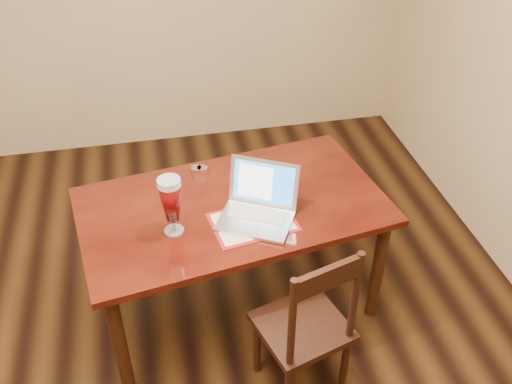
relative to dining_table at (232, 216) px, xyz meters
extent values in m
cube|color=#51160A|center=(0.01, 0.01, 0.06)|extent=(1.71, 1.13, 0.04)
cylinder|color=black|center=(-0.64, -0.47, -0.32)|extent=(0.07, 0.07, 0.71)
cylinder|color=black|center=(0.77, -0.24, -0.32)|extent=(0.07, 0.07, 0.71)
cylinder|color=black|center=(-0.76, 0.26, -0.32)|extent=(0.07, 0.07, 0.71)
cylinder|color=black|center=(0.66, 0.49, -0.32)|extent=(0.07, 0.07, 0.71)
cube|color=maroon|center=(0.08, -0.16, 0.08)|extent=(0.46, 0.36, 0.00)
cube|color=beige|center=(0.08, -0.16, 0.08)|extent=(0.41, 0.31, 0.00)
cube|color=silver|center=(0.09, -0.17, 0.09)|extent=(0.44, 0.39, 0.02)
cube|color=#B1B1B5|center=(0.12, -0.12, 0.10)|extent=(0.31, 0.24, 0.00)
cube|color=#AEAEB3|center=(0.06, -0.23, 0.10)|extent=(0.11, 0.10, 0.00)
cube|color=silver|center=(0.17, -0.03, 0.22)|extent=(0.35, 0.23, 0.24)
cube|color=blue|center=(0.16, -0.03, 0.22)|extent=(0.31, 0.20, 0.20)
cube|color=white|center=(0.13, -0.01, 0.22)|extent=(0.18, 0.13, 0.17)
cylinder|color=silver|center=(-0.31, -0.15, 0.08)|extent=(0.10, 0.10, 0.01)
cylinder|color=silver|center=(-0.31, -0.15, 0.12)|extent=(0.02, 0.02, 0.07)
cylinder|color=silver|center=(-0.31, -0.15, 0.37)|extent=(0.11, 0.11, 0.02)
cylinder|color=silver|center=(-0.31, -0.15, 0.39)|extent=(0.11, 0.11, 0.01)
cylinder|color=white|center=(-0.14, 0.33, 0.10)|extent=(0.06, 0.06, 0.04)
cylinder|color=white|center=(-0.11, 0.32, 0.10)|extent=(0.06, 0.06, 0.04)
cube|color=black|center=(0.24, -0.60, -0.25)|extent=(0.50, 0.49, 0.04)
cylinder|color=black|center=(0.44, -0.70, -0.47)|extent=(0.04, 0.04, 0.40)
cylinder|color=black|center=(0.04, -0.49, -0.47)|extent=(0.04, 0.04, 0.40)
cylinder|color=black|center=(0.35, -0.40, -0.47)|extent=(0.04, 0.04, 0.40)
cylinder|color=black|center=(0.12, -0.79, 0.03)|extent=(0.03, 0.03, 0.52)
cylinder|color=black|center=(0.44, -0.70, 0.03)|extent=(0.03, 0.03, 0.52)
cube|color=black|center=(0.28, -0.74, 0.22)|extent=(0.32, 0.12, 0.12)
camera|label=1|loc=(-0.35, -2.32, 1.93)|focal=40.00mm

